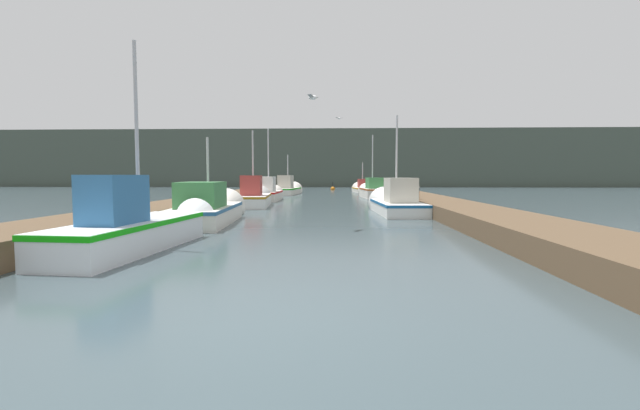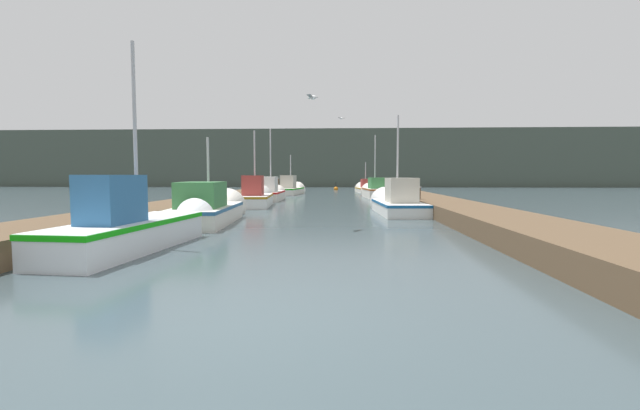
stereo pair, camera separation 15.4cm
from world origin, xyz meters
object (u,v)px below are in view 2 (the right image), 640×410
object	(u,v)px
fishing_boat_2	(395,203)
fishing_boat_6	(291,189)
fishing_boat_1	(211,209)
fishing_boat_4	(271,193)
fishing_boat_7	(365,188)
seagull_lead	(312,97)
fishing_boat_3	(255,197)
fishing_boat_5	(374,191)
channel_buoy	(336,189)
mooring_piling_0	(417,199)
seagull_1	(342,118)
mooring_piling_1	(277,186)
mooring_piling_2	(378,185)
fishing_boat_0	(144,226)

from	to	relation	value
fishing_boat_2	fishing_boat_6	size ratio (longest dim) A/B	0.95
fishing_boat_1	fishing_boat_4	distance (m)	12.57
fishing_boat_7	seagull_lead	distance (m)	28.13
fishing_boat_2	seagull_lead	distance (m)	7.50
fishing_boat_3	fishing_boat_4	world-z (taller)	fishing_boat_4
fishing_boat_1	seagull_lead	xyz separation A→B (m)	(3.63, -1.84, 3.43)
fishing_boat_1	fishing_boat_7	size ratio (longest dim) A/B	1.30
fishing_boat_5	channel_buoy	bearing A→B (deg)	96.28
fishing_boat_5	mooring_piling_0	distance (m)	11.66
fishing_boat_1	fishing_boat_2	xyz separation A→B (m)	(6.81, 4.00, -0.03)
channel_buoy	seagull_1	size ratio (longest dim) A/B	1.80
fishing_boat_4	seagull_lead	distance (m)	15.25
fishing_boat_2	fishing_boat_5	world-z (taller)	fishing_boat_5
mooring_piling_1	fishing_boat_7	bearing A→B (deg)	22.65
seagull_lead	seagull_1	size ratio (longest dim) A/B	1.02
fishing_boat_2	mooring_piling_0	distance (m)	1.39
mooring_piling_0	seagull_lead	world-z (taller)	seagull_lead
fishing_boat_3	mooring_piling_1	bearing A→B (deg)	88.92
fishing_boat_7	fishing_boat_5	bearing A→B (deg)	-94.68
fishing_boat_6	fishing_boat_7	bearing A→B (deg)	37.55
fishing_boat_3	seagull_1	size ratio (longest dim) A/B	9.62
fishing_boat_5	fishing_boat_7	distance (m)	9.44
mooring_piling_2	fishing_boat_1	bearing A→B (deg)	-106.58
fishing_boat_3	seagull_lead	world-z (taller)	seagull_lead
fishing_boat_3	mooring_piling_1	distance (m)	15.11
mooring_piling_1	seagull_lead	size ratio (longest dim) A/B	2.48
fishing_boat_5	seagull_1	distance (m)	5.67
fishing_boat_7	seagull_lead	bearing A→B (deg)	-101.93
fishing_boat_6	seagull_1	size ratio (longest dim) A/B	11.35
mooring_piling_1	seagull_1	world-z (taller)	seagull_1
fishing_boat_3	mooring_piling_2	distance (m)	20.66
fishing_boat_3	fishing_boat_5	xyz separation A→B (m)	(6.85, 8.90, 0.03)
fishing_boat_0	mooring_piling_2	size ratio (longest dim) A/B	4.15
fishing_boat_6	mooring_piling_0	bearing A→B (deg)	-61.17
fishing_boat_6	mooring_piling_2	distance (m)	9.19
fishing_boat_1	fishing_boat_5	bearing A→B (deg)	63.44
fishing_boat_2	mooring_piling_1	bearing A→B (deg)	110.03
fishing_boat_2	mooring_piling_2	xyz separation A→B (m)	(1.12, 22.64, 0.27)
fishing_boat_3	seagull_lead	size ratio (longest dim) A/B	9.41
fishing_boat_0	fishing_boat_4	world-z (taller)	fishing_boat_4
fishing_boat_0	fishing_boat_2	world-z (taller)	fishing_boat_0
seagull_1	fishing_boat_2	bearing A→B (deg)	73.31
fishing_boat_0	fishing_boat_6	xyz separation A→B (m)	(0.16, 26.85, -0.02)
fishing_boat_6	mooring_piling_1	size ratio (longest dim) A/B	4.48
fishing_boat_0	fishing_boat_7	xyz separation A→B (m)	(6.63, 31.10, -0.11)
seagull_lead	mooring_piling_2	bearing A→B (deg)	-167.15
fishing_boat_0	channel_buoy	distance (m)	37.25
fishing_boat_5	mooring_piling_1	xyz separation A→B (m)	(-7.98, 6.17, 0.20)
fishing_boat_1	fishing_boat_7	xyz separation A→B (m)	(6.69, 25.90, -0.09)
fishing_boat_0	mooring_piling_2	world-z (taller)	fishing_boat_0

